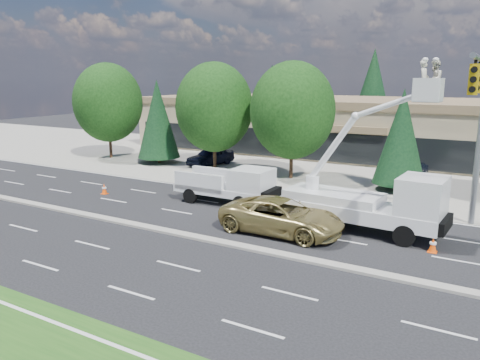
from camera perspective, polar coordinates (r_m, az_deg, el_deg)
The scene contains 20 objects.
ground at distance 22.20m, azimuth -2.50°, elevation -7.68°, with size 140.00×140.00×0.00m, color black.
concrete_apron at distance 39.94m, azimuth 13.07°, elevation 1.10°, with size 140.00×22.00×0.01m, color gray.
road_median at distance 22.18m, azimuth -2.50°, elevation -7.53°, with size 120.00×0.55×0.12m, color gray.
strip_mall at distance 49.08m, azimuth 16.69°, elevation 6.30°, with size 50.40×15.40×5.50m.
tree_front_a at distance 46.59m, azimuth -15.80°, elevation 9.06°, with size 6.49×6.49×9.00m.
tree_front_b at distance 42.61m, azimuth -9.99°, elevation 7.34°, with size 3.77×3.77×7.43m.
tree_front_c at distance 38.95m, azimuth -3.17°, elevation 8.84°, with size 6.41×6.41×8.89m.
tree_front_d at distance 35.62m, azimuth 6.41°, elevation 8.42°, with size 6.39×6.39×8.86m.
tree_front_e at distance 33.39m, azimuth 19.07°, elevation 5.01°, with size 3.51×3.51×6.92m.
tree_back_a at distance 66.40m, azimuth 3.88°, elevation 10.14°, with size 4.74×4.74×9.34m.
tree_back_b at distance 61.50m, azimuth 15.88°, elevation 10.40°, with size 5.63×5.63×11.09m.
utility_pickup at distance 28.57m, azimuth -1.18°, elevation -1.07°, with size 6.11×2.47×2.33m.
bucket_truck at distance 24.00m, azimuth 16.16°, elevation -1.98°, with size 8.59×3.05×8.47m.
traffic_cone_a at distance 32.46m, azimuth -16.22°, elevation -1.05°, with size 0.40×0.40×0.70m.
traffic_cone_b at distance 25.63m, azimuth 1.00°, elevation -4.09°, with size 0.40×0.40×0.70m.
traffic_cone_c at distance 24.64m, azimuth 4.36°, elevation -4.81°, with size 0.40×0.40×0.70m.
traffic_cone_d at distance 22.65m, azimuth 22.46°, elevation -7.32°, with size 0.40×0.40×0.70m.
minivan at distance 23.40m, azimuth 5.11°, elevation -4.42°, with size 2.86×6.21×1.73m, color #9F8D4D.
parked_car_west at distance 41.45m, azimuth -3.63°, elevation 2.91°, with size 1.88×4.67×1.59m, color black.
parked_car_east at distance 37.46m, azimuth 19.82°, elevation 1.00°, with size 1.44×4.14×1.36m, color black.
Camera 1 is at (11.24, -17.56, 7.62)m, focal length 35.00 mm.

